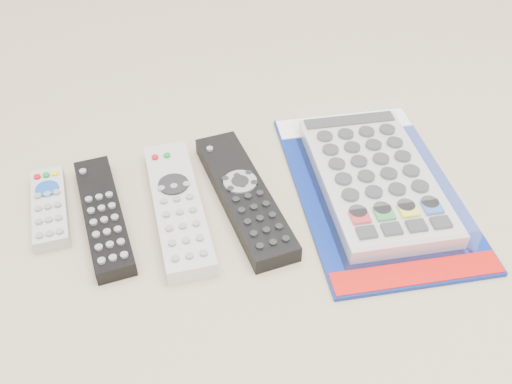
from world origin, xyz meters
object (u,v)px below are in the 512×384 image
object	(u,v)px
remote_slim_black	(103,215)
jumbo_remote_packaged	(375,176)
remote_small_grey	(50,207)
remote_silver_dvd	(178,206)
remote_large_black	(244,195)

from	to	relation	value
remote_slim_black	jumbo_remote_packaged	distance (m)	0.34
remote_small_grey	jumbo_remote_packaged	size ratio (longest dim) A/B	0.39
remote_silver_dvd	remote_large_black	bearing A→B (deg)	-0.64
remote_small_grey	remote_silver_dvd	bearing A→B (deg)	-17.47
jumbo_remote_packaged	remote_slim_black	bearing A→B (deg)	-179.58
remote_slim_black	remote_large_black	bearing A→B (deg)	-8.64
remote_slim_black	remote_silver_dvd	xyz separation A→B (m)	(0.09, -0.01, 0.00)
remote_silver_dvd	remote_small_grey	bearing A→B (deg)	165.28
remote_slim_black	remote_large_black	world-z (taller)	remote_large_black
remote_slim_black	remote_large_black	xyz separation A→B (m)	(0.17, -0.02, 0.00)
remote_slim_black	remote_large_black	size ratio (longest dim) A/B	0.85
remote_slim_black	jumbo_remote_packaged	xyz separation A→B (m)	(0.34, -0.04, 0.01)
remote_large_black	remote_small_grey	bearing A→B (deg)	163.66
remote_silver_dvd	jumbo_remote_packaged	size ratio (longest dim) A/B	0.65
remote_small_grey	jumbo_remote_packaged	bearing A→B (deg)	-10.45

